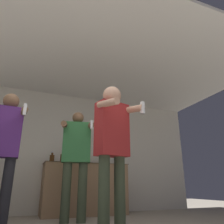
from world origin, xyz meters
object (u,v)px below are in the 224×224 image
object	(u,v)px
bottle_tall_gin	(62,158)
person_woman_foreground	(112,141)
bottle_brown_liquor	(52,158)
bottle_red_label	(74,159)
person_spectator_back	(76,155)
person_man_side	(4,146)

from	to	relation	value
bottle_tall_gin	person_woman_foreground	bearing A→B (deg)	-84.50
bottle_brown_liquor	bottle_red_label	distance (m)	0.44
bottle_red_label	person_spectator_back	world-z (taller)	person_spectator_back
bottle_brown_liquor	bottle_tall_gin	bearing A→B (deg)	0.00
person_man_side	bottle_red_label	bearing A→B (deg)	51.23
bottle_brown_liquor	bottle_tall_gin	world-z (taller)	bottle_tall_gin
bottle_brown_liquor	person_man_side	distance (m)	1.68
person_woman_foreground	person_spectator_back	xyz separation A→B (m)	(-0.13, 1.29, -0.00)
bottle_tall_gin	person_man_side	xyz separation A→B (m)	(-0.97, -1.50, -0.07)
person_woman_foreground	person_man_side	world-z (taller)	person_man_side
bottle_red_label	person_man_side	bearing A→B (deg)	-128.77
person_spectator_back	person_woman_foreground	bearing A→B (deg)	-84.09
person_woman_foreground	person_spectator_back	size ratio (longest dim) A/B	0.97
person_man_side	person_spectator_back	distance (m)	1.20
person_spectator_back	bottle_tall_gin	bearing A→B (deg)	94.92
bottle_tall_gin	person_woman_foreground	xyz separation A→B (m)	(0.21, -2.20, -0.05)
bottle_red_label	bottle_tall_gin	distance (m)	0.24
bottle_tall_gin	bottle_brown_liquor	bearing A→B (deg)	-180.00
bottle_red_label	person_spectator_back	xyz separation A→B (m)	(-0.16, -0.91, -0.04)
bottle_red_label	bottle_brown_liquor	bearing A→B (deg)	180.00
bottle_tall_gin	person_woman_foreground	size ratio (longest dim) A/B	0.17
bottle_red_label	person_woman_foreground	xyz separation A→B (m)	(-0.02, -2.20, -0.04)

